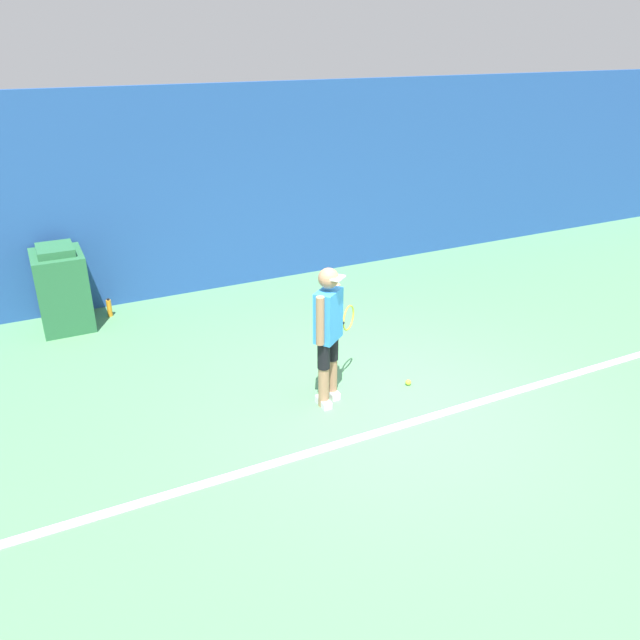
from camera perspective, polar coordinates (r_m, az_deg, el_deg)
ground_plane at (r=7.07m, az=6.72°, el=-8.04°), size 24.00×24.00×0.00m
back_wall at (r=10.19m, az=-6.53°, el=11.91°), size 24.00×0.10×3.16m
court_baseline at (r=6.84m, az=8.21°, el=-9.30°), size 21.60×0.10×0.01m
tennis_player at (r=6.75m, az=0.80°, el=-0.92°), size 0.76×0.63×1.60m
tennis_ball at (r=7.51m, az=8.07°, el=-5.68°), size 0.07×0.07×0.07m
covered_chair at (r=9.43m, az=-22.51°, el=2.67°), size 0.67×0.83×1.19m
water_bottle at (r=9.70m, az=-18.71°, el=1.06°), size 0.07×0.07×0.28m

